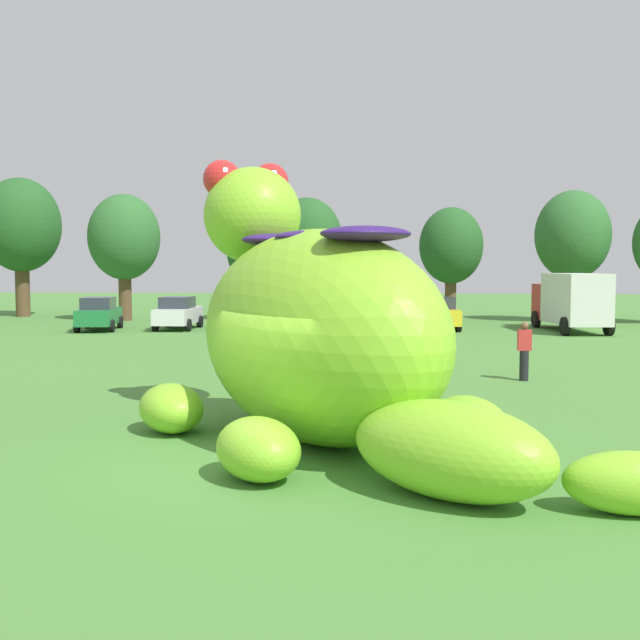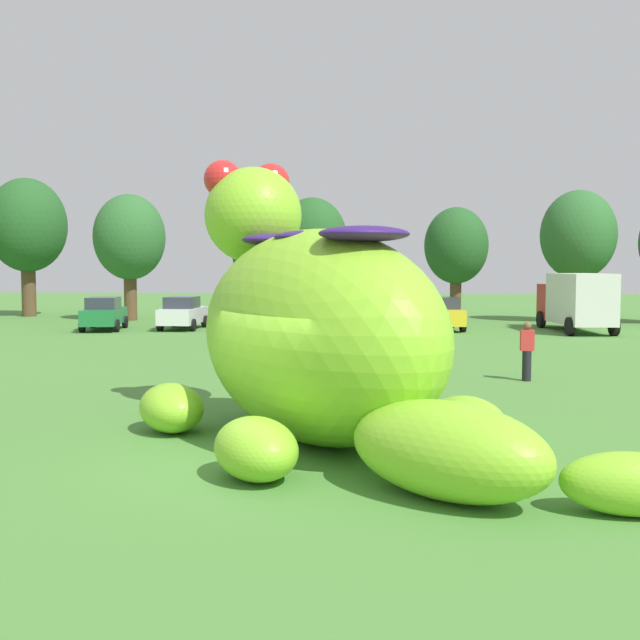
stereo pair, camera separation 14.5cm
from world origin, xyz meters
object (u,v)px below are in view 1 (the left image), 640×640
car_red (366,314)px  car_green (99,314)px  car_black (238,313)px  spectator_near_inflatable (524,351)px  car_white (178,313)px  spectator_mid_field (314,320)px  box_truck (571,300)px  car_yellow (436,313)px  car_silver (309,314)px  giant_inflatable_creature (317,332)px

car_red → car_green: bearing=-175.4°
car_black → spectator_near_inflatable: size_ratio=2.49×
car_white → spectator_mid_field: size_ratio=2.40×
car_green → car_red: same height
car_red → box_truck: (10.37, 0.02, 0.74)m
car_yellow → spectator_mid_field: (-5.96, -5.17, -0.01)m
car_green → car_red: size_ratio=1.05×
car_black → car_green: bearing=-167.4°
car_black → car_silver: size_ratio=1.03×
spectator_near_inflatable → giant_inflatable_creature: bearing=-124.0°
car_green → car_red: 13.81m
box_truck → spectator_mid_field: (-12.67, -4.76, -0.75)m
spectator_mid_field → car_red: bearing=64.1°
car_black → spectator_mid_field: car_black is taller
car_silver → spectator_mid_field: 4.21m
spectator_mid_field → box_truck: bearing=20.6°
giant_inflatable_creature → car_green: giant_inflatable_creature is taller
car_black → spectator_mid_field: size_ratio=2.49×
car_red → spectator_mid_field: car_red is taller
giant_inflatable_creature → car_black: (-6.25, 25.48, -1.21)m
giant_inflatable_creature → car_yellow: giant_inflatable_creature is taller
giant_inflatable_creature → car_white: 26.55m
car_silver → car_yellow: 6.66m
giant_inflatable_creature → car_red: (0.55, 25.01, -1.21)m
car_white → spectator_mid_field: 8.82m
spectator_near_inflatable → car_yellow: bearing=93.8°
giant_inflatable_creature → car_silver: size_ratio=2.29×
car_green → car_black: same height
car_green → car_yellow: size_ratio=1.01×
car_green → spectator_near_inflatable: (18.59, -15.94, -0.01)m
car_black → car_silver: (3.87, -1.04, 0.00)m
car_green → car_white: 4.02m
car_white → car_black: size_ratio=0.97×
car_black → car_silver: same height
car_red → car_black: bearing=176.1°
box_truck → car_white: bearing=-179.5°
car_green → spectator_mid_field: car_green is taller
car_red → box_truck: size_ratio=0.63×
car_green → car_black: 7.14m
box_truck → spectator_near_inflatable: 17.95m
giant_inflatable_creature → car_green: 27.35m
car_red → car_yellow: 3.68m
car_white → box_truck: 20.24m
car_white → box_truck: size_ratio=0.63×
car_green → car_red: bearing=4.6°
car_green → spectator_mid_field: 12.03m
car_black → car_silver: bearing=-15.1°
box_truck → spectator_mid_field: size_ratio=3.84×
car_green → car_yellow: (17.42, 1.52, 0.00)m
car_green → box_truck: (24.13, 1.11, 0.74)m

